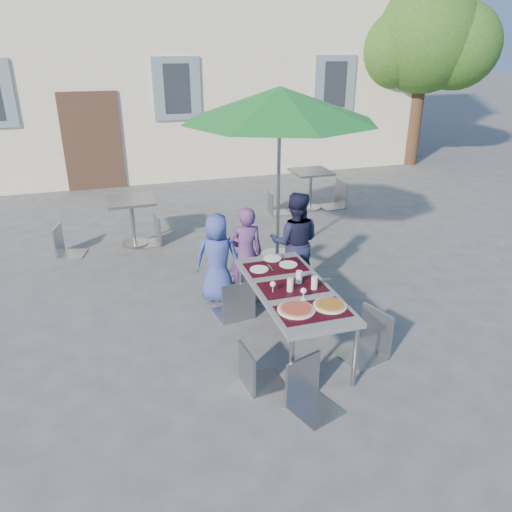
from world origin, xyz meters
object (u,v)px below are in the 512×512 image
object	(u,v)px
pizza_near_right	(330,305)
bg_chair_l_1	(275,189)
chair_2	(315,273)
child_1	(246,254)
chair_3	(255,344)
chair_1	(249,262)
child_2	(295,243)
chair_5	(311,358)
cafe_table_1	(311,182)
pizza_near_left	(296,309)
bg_chair_r_0	(150,212)
cafe_table_0	(132,212)
bg_chair_r_1	(338,178)
dining_table	(292,292)
patio_umbrella	(280,105)
chair_4	(372,308)
chair_0	(235,276)
child_0	(218,258)
bg_chair_l_0	(62,223)

from	to	relation	value
pizza_near_right	bg_chair_l_1	world-z (taller)	bg_chair_l_1
bg_chair_l_1	chair_2	bearing A→B (deg)	-101.93
child_1	chair_3	distance (m)	1.91
chair_1	chair_2	size ratio (longest dim) A/B	1.13
chair_2	child_2	bearing A→B (deg)	96.17
chair_5	child_1	bearing A→B (deg)	88.89
chair_3	cafe_table_1	world-z (taller)	chair_3
chair_5	pizza_near_left	bearing A→B (deg)	84.37
pizza_near_right	bg_chair_r_0	bearing A→B (deg)	107.84
cafe_table_0	bg_chair_r_1	size ratio (longest dim) A/B	0.79
dining_table	cafe_table_1	distance (m)	5.12
pizza_near_right	cafe_table_0	bearing A→B (deg)	111.35
patio_umbrella	cafe_table_1	world-z (taller)	patio_umbrella
chair_4	chair_5	distance (m)	1.14
cafe_table_1	bg_chair_l_1	distance (m)	0.80
pizza_near_right	child_1	size ratio (longest dim) A/B	0.27
dining_table	pizza_near_left	size ratio (longest dim) A/B	4.84
chair_2	patio_umbrella	distance (m)	2.47
child_2	chair_3	world-z (taller)	child_2
pizza_near_left	bg_chair_l_1	bearing A→B (deg)	72.75
child_1	chair_4	xyz separation A→B (m)	(0.93, -1.69, -0.06)
cafe_table_0	bg_chair_l_1	xyz separation A→B (m)	(2.85, 0.88, -0.08)
cafe_table_0	bg_chair_r_0	xyz separation A→B (m)	(0.30, -0.03, -0.02)
chair_2	chair_3	distance (m)	1.79
dining_table	chair_2	bearing A→B (deg)	51.02
child_1	chair_2	size ratio (longest dim) A/B	1.49
chair_1	bg_chair_r_0	xyz separation A→B (m)	(-0.99, 2.48, -0.01)
chair_4	bg_chair_l_1	world-z (taller)	chair_4
chair_3	patio_umbrella	size ratio (longest dim) A/B	0.30
chair_4	cafe_table_0	size ratio (longest dim) A/B	1.22
chair_0	dining_table	bearing A→B (deg)	-61.47
pizza_near_left	chair_5	xyz separation A→B (m)	(-0.05, -0.51, -0.23)
chair_1	cafe_table_0	distance (m)	2.82
pizza_near_left	child_0	distance (m)	1.87
child_0	bg_chair_l_1	size ratio (longest dim) A/B	1.40
pizza_near_left	chair_2	bearing A→B (deg)	58.47
chair_0	cafe_table_1	xyz separation A→B (m)	(2.64, 3.82, -0.01)
chair_3	bg_chair_l_1	bearing A→B (deg)	68.52
dining_table	chair_3	world-z (taller)	chair_3
chair_5	bg_chair_r_1	size ratio (longest dim) A/B	0.90
chair_1	cafe_table_1	xyz separation A→B (m)	(2.35, 3.44, 0.01)
dining_table	pizza_near_right	world-z (taller)	pizza_near_right
pizza_near_right	chair_0	world-z (taller)	chair_0
child_1	cafe_table_1	world-z (taller)	child_1
child_2	chair_5	bearing A→B (deg)	94.81
bg_chair_r_1	bg_chair_l_0	bearing A→B (deg)	-169.27
pizza_near_right	child_0	size ratio (longest dim) A/B	0.28
cafe_table_0	bg_chair_r_0	bearing A→B (deg)	-5.13
pizza_near_right	child_1	distance (m)	1.84
chair_4	chair_1	bearing A→B (deg)	119.87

